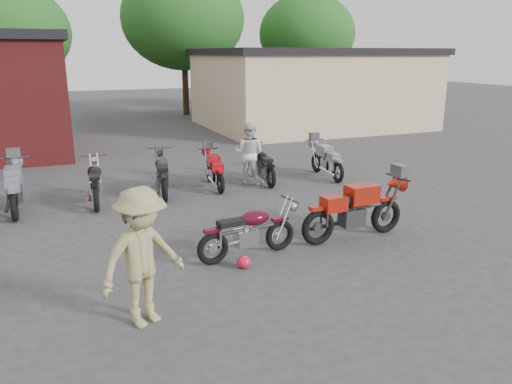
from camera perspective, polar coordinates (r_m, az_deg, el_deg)
name	(u,v)px	position (r m, az deg, el deg)	size (l,w,h in m)	color
ground	(289,262)	(8.93, 3.84, -7.97)	(90.00, 90.00, 0.00)	#323235
stucco_building	(310,91)	(25.48, 6.15, 11.44)	(10.00, 8.00, 3.50)	#C6B58D
tree_1	(13,50)	(29.34, -26.04, 14.36)	(5.92, 5.92, 7.40)	#124416
tree_2	(184,38)	(30.31, -8.27, 17.03)	(7.04, 7.04, 8.80)	#124416
tree_3	(306,49)	(33.24, 5.78, 15.94)	(6.08, 6.08, 7.60)	#124416
vintage_motorcycle	(249,228)	(8.93, -0.77, -4.16)	(1.88, 0.62, 1.09)	#46081A
sportbike	(356,207)	(9.98, 11.32, -1.70)	(2.23, 0.74, 1.29)	#A51C0D
helmet	(244,262)	(8.62, -1.39, -8.00)	(0.24, 0.24, 0.22)	red
person_light	(249,153)	(13.90, -0.78, 4.43)	(0.85, 0.66, 1.74)	silver
person_tan	(143,257)	(6.81, -12.84, -7.29)	(1.24, 0.71, 1.92)	#918C5A
row_bike_1	(15,186)	(12.79, -25.88, 0.67)	(2.11, 0.70, 1.22)	gray
row_bike_2	(95,180)	(12.76, -17.91, 1.29)	(1.98, 0.65, 1.15)	black
row_bike_3	(162,172)	(13.17, -10.67, 2.30)	(2.05, 0.68, 1.19)	#252427
row_bike_4	(214,169)	(13.64, -4.77, 2.68)	(1.81, 0.60, 1.05)	red
row_bike_5	(262,163)	(14.19, 0.72, 3.36)	(1.91, 0.63, 1.11)	black
row_bike_6	(327,159)	(14.90, 8.06, 3.80)	(1.92, 0.63, 1.11)	gray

